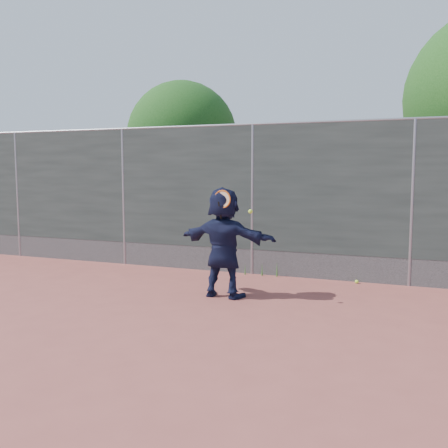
% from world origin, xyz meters
% --- Properties ---
extents(ground, '(80.00, 80.00, 0.00)m').
position_xyz_m(ground, '(0.00, 0.00, 0.00)').
color(ground, '#9E4C42').
rests_on(ground, ground).
extents(player, '(1.73, 0.68, 1.82)m').
position_xyz_m(player, '(0.14, 1.56, 0.91)').
color(player, '#131836').
rests_on(player, ground).
extents(ball_ground, '(0.07, 0.07, 0.07)m').
position_xyz_m(ball_ground, '(2.09, 3.35, 0.03)').
color(ball_ground, '#BFF536').
rests_on(ball_ground, ground).
extents(fence, '(20.00, 0.06, 3.03)m').
position_xyz_m(fence, '(-0.00, 3.50, 1.58)').
color(fence, '#38423D').
rests_on(fence, ground).
extents(swing_action, '(0.68, 0.22, 0.51)m').
position_xyz_m(swing_action, '(0.24, 1.35, 1.60)').
color(swing_action, '#D35A13').
rests_on(swing_action, ground).
extents(tree_left, '(3.15, 3.00, 4.53)m').
position_xyz_m(tree_left, '(-2.85, 6.55, 2.94)').
color(tree_left, '#382314').
rests_on(tree_left, ground).
extents(weed_clump, '(0.68, 0.07, 0.30)m').
position_xyz_m(weed_clump, '(0.29, 3.38, 0.13)').
color(weed_clump, '#387226').
rests_on(weed_clump, ground).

